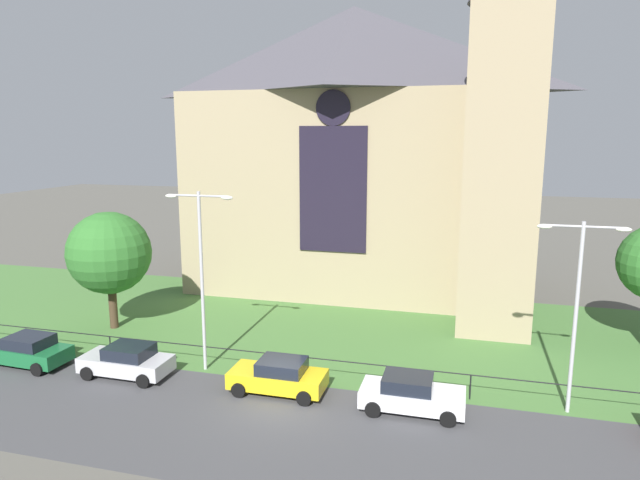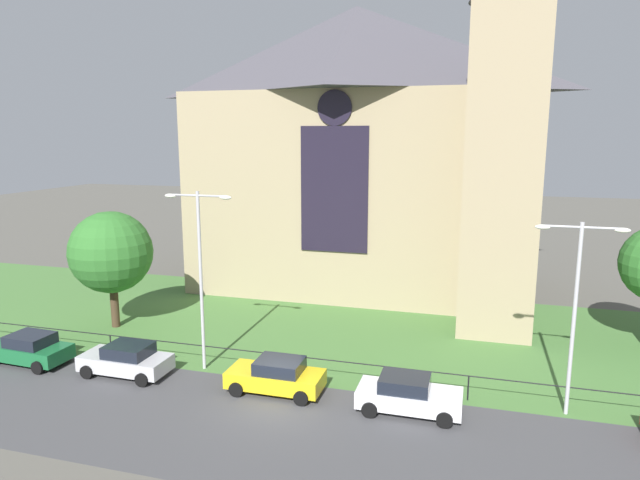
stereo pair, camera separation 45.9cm
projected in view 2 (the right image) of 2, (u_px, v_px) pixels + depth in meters
ground at (337, 326)px, 32.88m from camera, size 160.00×160.00×0.00m
road_asphalt at (261, 427)px, 21.54m from camera, size 120.00×8.00×0.01m
grass_verge at (328, 338)px, 30.99m from camera, size 120.00×20.00×0.01m
church_building at (364, 147)px, 39.81m from camera, size 23.20×16.20×26.00m
iron_railing at (273, 356)px, 25.93m from camera, size 35.44×0.07×1.13m
tree_left_near at (111, 252)px, 32.07m from camera, size 4.73×4.73×6.86m
streetlamp_near at (200, 259)px, 25.97m from camera, size 3.37×0.26×8.61m
streetlamp_far at (576, 294)px, 21.65m from camera, size 3.37×0.26×7.87m
parked_car_green at (29, 349)px, 27.48m from camera, size 4.28×2.19×1.51m
parked_car_silver at (126, 360)px, 26.13m from camera, size 4.22×2.06×1.51m
parked_car_yellow at (276, 376)px, 24.37m from camera, size 4.20×2.02×1.51m
parked_car_white at (408, 395)px, 22.62m from camera, size 4.20×2.03×1.51m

